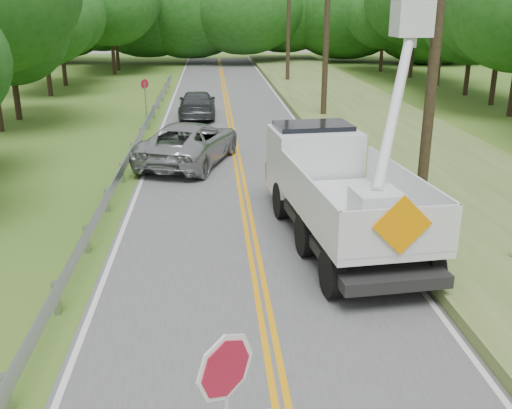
{
  "coord_description": "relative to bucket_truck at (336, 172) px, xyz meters",
  "views": [
    {
      "loc": [
        -0.95,
        -6.39,
        5.81
      ],
      "look_at": [
        0.0,
        6.0,
        1.5
      ],
      "focal_mm": 40.51,
      "sensor_mm": 36.0,
      "label": 1
    }
  ],
  "objects": [
    {
      "name": "road",
      "position": [
        -2.3,
        5.79,
        -1.6
      ],
      "size": [
        7.2,
        96.0,
        0.03
      ],
      "color": "#4F4E51",
      "rests_on": "ground"
    },
    {
      "name": "guardrail",
      "position": [
        -6.32,
        6.7,
        -1.05
      ],
      "size": [
        0.18,
        48.0,
        0.77
      ],
      "color": "#96989E",
      "rests_on": "ground"
    },
    {
      "name": "utility_poles",
      "position": [
        2.7,
        8.81,
        3.66
      ],
      "size": [
        1.6,
        43.3,
        10.0
      ],
      "color": "black",
      "rests_on": "ground"
    },
    {
      "name": "tall_grass_verge",
      "position": [
        4.8,
        5.79,
        -1.46
      ],
      "size": [
        7.0,
        96.0,
        0.3
      ],
      "primitive_type": "cube",
      "color": "#51642E",
      "rests_on": "ground"
    },
    {
      "name": "treeline_left",
      "position": [
        -12.81,
        23.69,
        4.02
      ],
      "size": [
        10.48,
        54.63,
        10.58
      ],
      "color": "#332319",
      "rests_on": "ground"
    },
    {
      "name": "treeline_horizon",
      "position": [
        -0.76,
        47.95,
        3.89
      ],
      "size": [
        56.73,
        14.75,
        11.47
      ],
      "color": "#1A4D12",
      "rests_on": "ground"
    },
    {
      "name": "bucket_truck",
      "position": [
        0.0,
        0.0,
        0.0
      ],
      "size": [
        4.08,
        7.55,
        7.11
      ],
      "color": "black",
      "rests_on": "road"
    },
    {
      "name": "suv_silver",
      "position": [
        -4.14,
        7.17,
        -0.79
      ],
      "size": [
        4.29,
        6.3,
        1.6
      ],
      "primitive_type": "imported",
      "rotation": [
        0.0,
        0.0,
        2.83
      ],
      "color": "#A3A5A9",
      "rests_on": "road"
    },
    {
      "name": "suv_darkgrey",
      "position": [
        -4.03,
        16.87,
        -0.89
      ],
      "size": [
        1.95,
        4.79,
        1.39
      ],
      "primitive_type": "imported",
      "rotation": [
        0.0,
        0.0,
        3.14
      ],
      "color": "#3E4347",
      "rests_on": "road"
    },
    {
      "name": "stop_sign_permanent",
      "position": [
        -6.54,
        14.72,
        -0.07
      ],
      "size": [
        0.36,
        0.38,
        2.35
      ],
      "color": "#96989E",
      "rests_on": "ground"
    }
  ]
}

